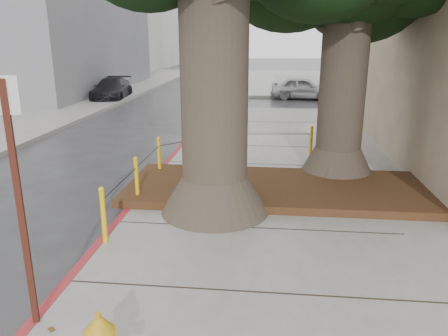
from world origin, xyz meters
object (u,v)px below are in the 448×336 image
object	(u,v)px
signpost	(18,193)
car_dark	(112,89)
car_silver	(303,88)
car_red	(447,92)

from	to	relation	value
signpost	car_dark	xyz separation A→B (m)	(-6.10, 19.42, -1.16)
car_silver	car_dark	size ratio (longest dim) A/B	0.87
car_silver	car_red	bearing A→B (deg)	-94.26
car_red	car_dark	distance (m)	17.67
car_silver	car_red	xyz separation A→B (m)	(7.12, -1.45, 0.06)
signpost	car_silver	size ratio (longest dim) A/B	0.79
signpost	car_silver	xyz separation A→B (m)	(4.45, 20.76, -1.14)
signpost	car_red	size ratio (longest dim) A/B	0.70
car_silver	car_red	world-z (taller)	car_red
signpost	car_silver	bearing A→B (deg)	58.40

